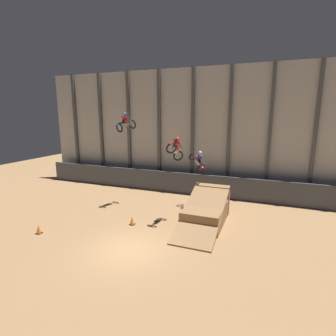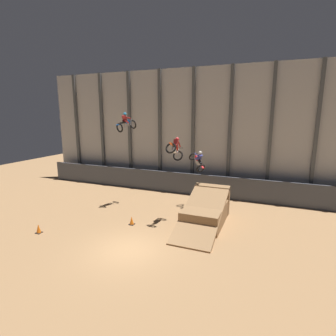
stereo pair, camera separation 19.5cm
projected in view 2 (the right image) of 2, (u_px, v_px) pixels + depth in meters
ground_plane at (128, 250)px, 14.52m from camera, size 60.00×60.00×0.00m
arena_back_wall at (193, 132)px, 24.54m from camera, size 32.00×0.40×11.53m
lower_barrier at (188, 184)px, 24.32m from camera, size 31.36×0.20×2.01m
dirt_ramp at (206, 211)px, 18.20m from camera, size 2.57×6.25×2.29m
rider_bike_left_air at (126, 123)px, 20.64m from camera, size 1.20×1.86×1.56m
rider_bike_center_air at (175, 149)px, 17.38m from camera, size 0.79×1.70×1.67m
rider_bike_right_air at (198, 160)px, 20.24m from camera, size 1.71×1.68×1.70m
traffic_cone_near_ramp at (132, 221)px, 17.78m from camera, size 0.36×0.36×0.58m
traffic_cone_arena_edge at (39, 229)px, 16.51m from camera, size 0.36×0.36×0.58m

